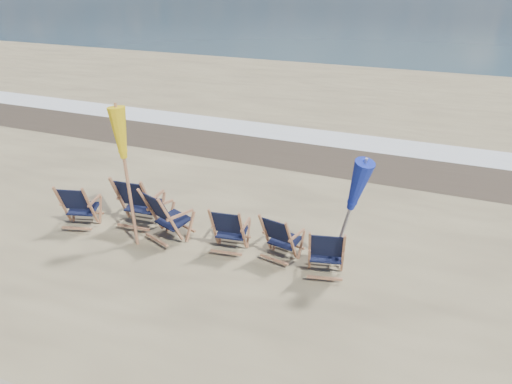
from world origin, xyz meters
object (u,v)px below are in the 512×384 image
beach_chair_2 (171,222)px  umbrella_blue (349,184)px  beach_chair_1 (150,205)px  beach_chair_5 (343,255)px  beach_chair_3 (243,232)px  umbrella_yellow (123,142)px  beach_chair_0 (90,208)px  beach_chair_4 (291,243)px

beach_chair_2 → umbrella_blue: bearing=-150.1°
beach_chair_1 → beach_chair_5: beach_chair_1 is taller
umbrella_blue → beach_chair_3: bearing=-173.0°
beach_chair_3 → umbrella_blue: umbrella_blue is taller
beach_chair_3 → umbrella_yellow: (-1.96, -0.34, 1.43)m
umbrella_blue → umbrella_yellow: bearing=-171.5°
umbrella_yellow → umbrella_blue: 3.68m
beach_chair_0 → beach_chair_4: beach_chair_0 is taller
beach_chair_2 → beach_chair_5: (2.95, 0.19, -0.05)m
beach_chair_1 → beach_chair_4: (2.74, -0.09, -0.11)m
umbrella_blue → beach_chair_5: bearing=-78.3°
umbrella_yellow → beach_chair_1: bearing=81.5°
beach_chair_0 → beach_chair_4: bearing=168.4°
beach_chair_0 → beach_chair_3: 2.94m
beach_chair_4 → umbrella_yellow: (-2.81, -0.36, 1.45)m
beach_chair_5 → beach_chair_4: bearing=-19.2°
beach_chair_0 → beach_chair_2: beach_chair_2 is taller
beach_chair_2 → umbrella_yellow: (-0.73, -0.09, 1.37)m
beach_chair_2 → beach_chair_3: size_ratio=1.13×
beach_chair_2 → beach_chair_3: 1.26m
beach_chair_2 → umbrella_yellow: 1.56m
beach_chair_0 → beach_chair_1: (1.03, 0.39, 0.07)m
beach_chair_2 → umbrella_blue: (2.90, 0.45, 1.01)m
beach_chair_2 → beach_chair_5: beach_chair_2 is taller
beach_chair_4 → beach_chair_5: 0.87m
beach_chair_1 → umbrella_blue: umbrella_blue is taller
beach_chair_0 → umbrella_yellow: (0.96, -0.06, 1.41)m
beach_chair_0 → umbrella_blue: 4.73m
beach_chair_2 → beach_chair_0: bearing=22.0°
beach_chair_5 → beach_chair_0: bearing=-11.3°
umbrella_blue → beach_chair_2: bearing=-171.1°
beach_chair_2 → beach_chair_5: bearing=-155.3°
beach_chair_0 → beach_chair_3: (2.92, 0.28, -0.02)m
beach_chair_0 → beach_chair_2: 1.69m
beach_chair_0 → beach_chair_3: bearing=169.3°
umbrella_yellow → beach_chair_3: bearing=9.8°
beach_chair_0 → beach_chair_4: size_ratio=1.08×
beach_chair_3 → umbrella_yellow: umbrella_yellow is taller
beach_chair_0 → beach_chair_1: bearing=-175.4°
beach_chair_0 → umbrella_yellow: umbrella_yellow is taller
beach_chair_3 → beach_chair_4: 0.85m
beach_chair_5 → umbrella_blue: size_ratio=0.45×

